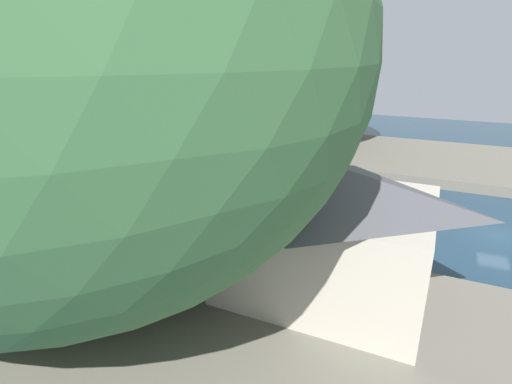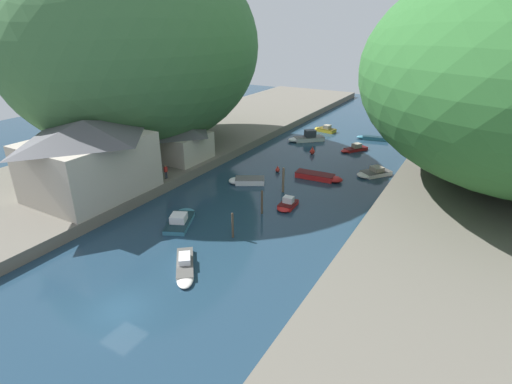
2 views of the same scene
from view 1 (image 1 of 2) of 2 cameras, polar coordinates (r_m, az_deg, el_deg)
The scene contains 23 objects.
water_surface at distance 47.25m, azimuth -7.15°, elevation 0.51°, with size 130.00×130.00×0.00m, color #1E384C.
left_bank at distance 32.14m, azimuth -28.84°, elevation -10.55°, with size 22.00×120.00×1.19m.
right_bank at distance 66.23m, azimuth 3.04°, elevation 6.80°, with size 22.00×120.00×1.19m.
hillside_right at distance 70.34m, azimuth -5.17°, elevation 18.18°, with size 37.14×51.99×24.74m.
waterfront_building at distance 24.46m, azimuth 10.12°, elevation -5.02°, with size 10.12×12.65×8.13m.
boathouse_shed at distance 31.99m, azimuth -14.27°, elevation -2.20°, with size 6.04×7.08×5.16m.
boat_far_right_bank at distance 59.04m, azimuth -29.52°, elevation 2.39°, with size 4.18×2.31×1.27m.
boat_red_skiff at distance 63.54m, azimuth -22.57°, elevation 4.45°, with size 5.41×2.06×0.60m.
boat_far_upstream at distance 57.79m, azimuth -17.93°, elevation 3.63°, with size 3.65×4.73×1.09m.
boat_moored_right at distance 49.70m, azimuth -5.95°, elevation 1.98°, with size 6.17×2.08×0.72m.
boat_open_rowboat at distance 40.72m, azimuth -4.19°, elevation -2.09°, with size 4.74×3.78×0.70m.
boat_navy_launch at distance 53.02m, azimuth -25.20°, elevation 1.50°, with size 5.78×5.57×1.82m.
boat_near_quay at distance 41.33m, azimuth 22.86°, elevation -3.45°, with size 4.57×5.18×0.90m.
boat_mid_channel at distance 56.50m, azimuth -7.32°, elevation 4.12°, with size 4.41×4.99×1.13m.
boat_white_cruiser at distance 36.68m, azimuth 12.67°, elevation -5.09°, with size 4.21×5.92×1.21m.
boat_yellow_tender at distance 45.71m, azimuth 4.50°, elevation 0.40°, with size 1.73×3.20×1.15m.
mooring_post_second at distance 41.94m, azimuth 14.41°, elevation -0.65°, with size 0.21×0.21×2.55m.
mooring_post_middle at distance 43.10m, azimuth 6.98°, elevation 0.47°, with size 0.23×0.23×2.64m.
mooring_post_fourth at distance 44.65m, azimuth -0.88°, elevation 1.60°, with size 0.27×0.27×3.06m.
channel_buoy_near at distance 44.78m, azimuth -9.37°, elevation -0.24°, with size 0.59×0.59×0.89m.
channel_buoy_far at distance 51.20m, azimuth -17.68°, elevation 1.78°, with size 0.78×0.78×1.18m.
person_on_quay at distance 29.43m, azimuth 10.41°, elevation -7.51°, with size 0.30×0.42×1.69m.
person_by_boathouse at distance 31.38m, azimuth -1.31°, elevation -5.36°, with size 0.29×0.42×1.69m.
Camera 1 is at (-37.65, 6.06, 15.53)m, focal length 28.00 mm.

